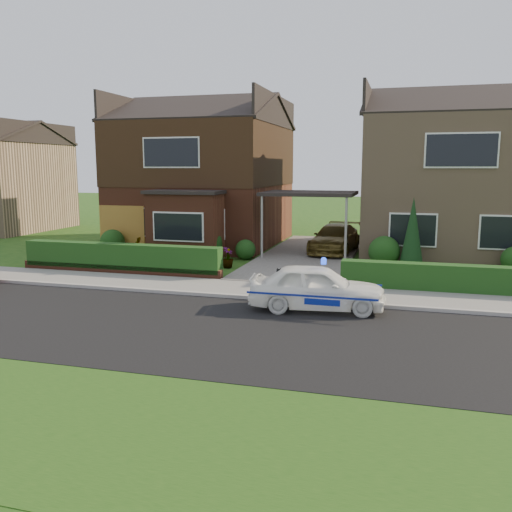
% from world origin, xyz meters
% --- Properties ---
extents(ground, '(120.00, 120.00, 0.00)m').
position_xyz_m(ground, '(0.00, 0.00, 0.00)').
color(ground, '#1B4412').
rests_on(ground, ground).
extents(road, '(60.00, 6.00, 0.02)m').
position_xyz_m(road, '(0.00, 0.00, 0.00)').
color(road, black).
rests_on(road, ground).
extents(kerb, '(60.00, 0.16, 0.12)m').
position_xyz_m(kerb, '(0.00, 3.05, 0.06)').
color(kerb, '#9E9993').
rests_on(kerb, ground).
extents(sidewalk, '(60.00, 2.00, 0.10)m').
position_xyz_m(sidewalk, '(0.00, 4.10, 0.05)').
color(sidewalk, slate).
rests_on(sidewalk, ground).
extents(grass_verge, '(60.00, 4.00, 0.01)m').
position_xyz_m(grass_verge, '(0.00, -5.00, 0.00)').
color(grass_verge, '#1B4412').
rests_on(grass_verge, ground).
extents(driveway, '(3.80, 12.00, 0.12)m').
position_xyz_m(driveway, '(0.00, 11.00, 0.06)').
color(driveway, '#666059').
rests_on(driveway, ground).
extents(house_left, '(7.50, 9.53, 7.25)m').
position_xyz_m(house_left, '(-5.78, 13.90, 3.81)').
color(house_left, brown).
rests_on(house_left, ground).
extents(house_right, '(7.50, 8.06, 7.25)m').
position_xyz_m(house_right, '(5.80, 13.99, 3.66)').
color(house_right, '#9E7F61').
rests_on(house_right, ground).
extents(carport_link, '(3.80, 3.00, 2.77)m').
position_xyz_m(carport_link, '(0.00, 10.95, 2.66)').
color(carport_link, black).
rests_on(carport_link, ground).
extents(garage_door, '(2.20, 0.10, 2.10)m').
position_xyz_m(garage_door, '(-8.25, 9.96, 1.05)').
color(garage_door, brown).
rests_on(garage_door, ground).
extents(dwarf_wall, '(7.70, 0.25, 0.36)m').
position_xyz_m(dwarf_wall, '(-5.80, 5.30, 0.18)').
color(dwarf_wall, brown).
rests_on(dwarf_wall, ground).
extents(hedge_left, '(7.50, 0.55, 0.90)m').
position_xyz_m(hedge_left, '(-5.80, 5.45, 0.00)').
color(hedge_left, '#123A14').
rests_on(hedge_left, ground).
extents(hedge_right, '(7.50, 0.55, 0.80)m').
position_xyz_m(hedge_right, '(5.80, 5.35, 0.00)').
color(hedge_right, '#123A14').
rests_on(hedge_right, ground).
extents(shrub_left_far, '(1.08, 1.08, 1.08)m').
position_xyz_m(shrub_left_far, '(-8.50, 9.50, 0.54)').
color(shrub_left_far, '#123A14').
rests_on(shrub_left_far, ground).
extents(shrub_left_mid, '(1.32, 1.32, 1.32)m').
position_xyz_m(shrub_left_mid, '(-4.00, 9.30, 0.66)').
color(shrub_left_mid, '#123A14').
rests_on(shrub_left_mid, ground).
extents(shrub_left_near, '(0.84, 0.84, 0.84)m').
position_xyz_m(shrub_left_near, '(-2.40, 9.60, 0.42)').
color(shrub_left_near, '#123A14').
rests_on(shrub_left_near, ground).
extents(shrub_right_near, '(1.20, 1.20, 1.20)m').
position_xyz_m(shrub_right_near, '(3.20, 9.40, 0.60)').
color(shrub_right_near, '#123A14').
rests_on(shrub_right_near, ground).
extents(conifer_a, '(0.90, 0.90, 2.60)m').
position_xyz_m(conifer_a, '(4.20, 9.20, 1.30)').
color(conifer_a, black).
rests_on(conifer_a, ground).
extents(police_car, '(3.32, 3.76, 1.39)m').
position_xyz_m(police_car, '(1.74, 2.40, 0.62)').
color(police_car, white).
rests_on(police_car, ground).
extents(driveway_car, '(2.07, 4.26, 1.19)m').
position_xyz_m(driveway_car, '(1.00, 11.85, 0.72)').
color(driveway_car, brown).
rests_on(driveway_car, driveway).
extents(potted_plant_a, '(0.41, 0.34, 0.66)m').
position_xyz_m(potted_plant_a, '(-7.58, 6.59, 0.33)').
color(potted_plant_a, gray).
rests_on(potted_plant_a, ground).
extents(potted_plant_b, '(0.60, 0.57, 0.85)m').
position_xyz_m(potted_plant_b, '(-7.08, 9.00, 0.43)').
color(potted_plant_b, gray).
rests_on(potted_plant_b, ground).
extents(potted_plant_c, '(0.53, 0.53, 0.78)m').
position_xyz_m(potted_plant_c, '(-2.50, 7.57, 0.39)').
color(potted_plant_c, gray).
rests_on(potted_plant_c, ground).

